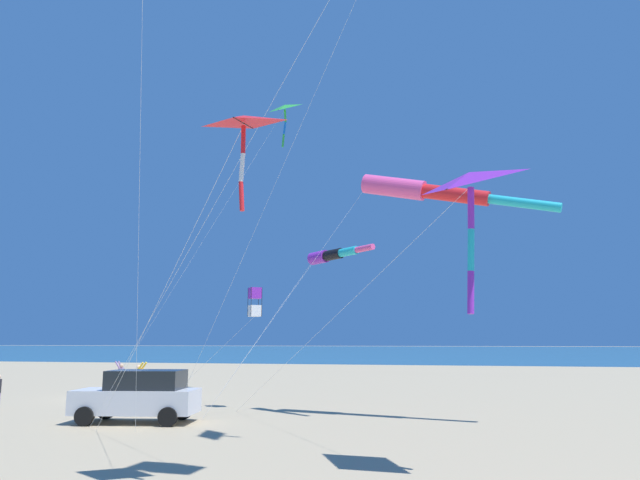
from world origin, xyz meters
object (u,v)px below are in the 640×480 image
Objects in this scene: person_child_green_jacket at (139,378)px; kite_box_red_high_left at (255,302)px; kite_windsock_teal_far_right at (426,191)px; person_child_grey_jacket at (121,391)px; kite_delta_orange_high_right at (284,109)px; parked_car at (139,395)px; kite_delta_green_low_center at (243,124)px; cooler_box at (175,408)px; person_adult_flyer at (121,375)px; kite_delta_small_distant at (469,183)px; kite_windsock_magenta_far_left at (332,255)px.

person_child_green_jacket is 9.11m from kite_box_red_high_left.
person_child_green_jacket is 18.06m from kite_windsock_teal_far_right.
person_child_grey_jacket is 0.21× the size of kite_box_red_high_left.
kite_delta_orange_high_right reaches higher than person_child_green_jacket.
kite_delta_green_low_center is (-8.59, -6.96, 6.55)m from parked_car.
kite_box_red_high_left is 9.03m from kite_windsock_teal_far_right.
person_child_grey_jacket is 7.06m from kite_box_red_high_left.
parked_car is 10.16m from person_child_green_jacket.
kite_delta_orange_high_right reaches higher than cooler_box.
person_adult_flyer is 25.80m from kite_delta_green_low_center.
person_child_green_jacket is at bearing 48.19° from kite_delta_small_distant.
kite_delta_small_distant is (-17.70, -19.42, 5.59)m from person_adult_flyer.
kite_windsock_magenta_far_left reaches higher than cooler_box.
kite_delta_orange_high_right is 24.27m from kite_delta_small_distant.
kite_delta_green_low_center reaches higher than person_child_grey_jacket.
kite_box_red_high_left is (2.48, -2.43, 4.39)m from cooler_box.
person_child_grey_jacket is 0.10× the size of kite_windsock_teal_far_right.
kite_delta_orange_high_right is 2.53× the size of kite_windsock_magenta_far_left.
kite_delta_orange_high_right is 1.32× the size of kite_windsock_teal_far_right.
kite_delta_orange_high_right is 1.53× the size of kite_delta_small_distant.
kite_box_red_high_left is 14.79m from kite_delta_green_low_center.
kite_delta_green_low_center reaches higher than kite_windsock_magenta_far_left.
kite_windsock_teal_far_right reaches higher than person_child_green_jacket.
kite_delta_small_distant is at bearing -117.62° from parked_car.
parked_car is at bearing 62.38° from kite_delta_small_distant.
kite_windsock_magenta_far_left is (1.10, -6.24, 6.20)m from cooler_box.
person_child_grey_jacket is 17.84m from kite_delta_green_low_center.
kite_delta_orange_high_right is (10.51, -1.33, 16.75)m from cooler_box.
cooler_box is at bearing -1.75° from parked_car.
kite_delta_green_low_center is at bearing -148.76° from cooler_box.
kite_windsock_teal_far_right is (-10.05, -8.87, -8.22)m from kite_delta_orange_high_right.
cooler_box is at bearing 31.24° from kite_delta_green_low_center.
kite_delta_green_low_center is 0.61× the size of kite_windsock_teal_far_right.
cooler_box is 0.05× the size of kite_windsock_teal_far_right.
person_child_grey_jacket is at bearing 98.81° from kite_box_red_high_left.
parked_car is 20.84m from kite_delta_orange_high_right.
kite_delta_orange_high_right is at bearing 27.94° from kite_delta_small_distant.
person_child_green_jacket reaches higher than cooler_box.
kite_windsock_magenta_far_left is at bearing -58.76° from parked_car.
person_adult_flyer is 8.51m from person_child_grey_jacket.
kite_windsock_magenta_far_left is (-7.75, -14.06, 5.46)m from person_adult_flyer.
cooler_box is at bearing 99.96° from kite_windsock_magenta_far_left.
cooler_box is 15.91m from kite_delta_small_distant.
kite_windsock_magenta_far_left is (12.42, 0.63, -1.10)m from kite_delta_green_low_center.
person_child_green_jacket is 17.79m from kite_delta_orange_high_right.
kite_windsock_magenta_far_left reaches higher than person_child_green_jacket.
cooler_box is 11.83m from person_adult_flyer.
kite_delta_small_distant reaches higher than kite_box_red_high_left.
kite_windsock_teal_far_right is at bearing -15.73° from kite_delta_green_low_center.
kite_box_red_high_left is 0.47× the size of kite_windsock_teal_far_right.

